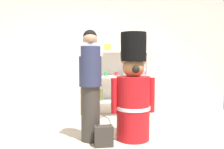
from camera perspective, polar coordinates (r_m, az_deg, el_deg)
name	(u,v)px	position (r m, az deg, el deg)	size (l,w,h in m)	color
back_wall	(90,56)	(5.23, -5.24, 4.56)	(6.40, 0.12, 2.60)	silver
merchandise_shelf	(121,75)	(5.11, 2.10, -0.17)	(1.34, 0.35, 1.77)	white
teddy_bear_guard	(133,93)	(3.63, 5.11, -4.43)	(0.68, 0.53, 1.63)	red
person_shopper	(90,83)	(3.55, -5.22, -2.12)	(0.35, 0.33, 1.67)	#38332D
shopping_bag	(104,136)	(3.46, -2.00, -14.46)	(0.26, 0.16, 0.43)	#332D28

